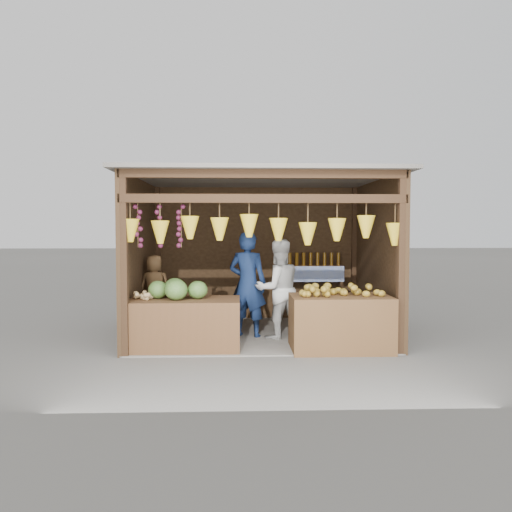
{
  "coord_description": "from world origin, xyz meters",
  "views": [
    {
      "loc": [
        -0.34,
        -8.36,
        1.77
      ],
      "look_at": [
        -0.06,
        -0.1,
        1.33
      ],
      "focal_mm": 35.0,
      "sensor_mm": 36.0,
      "label": 1
    }
  ],
  "objects_px": {
    "man_standing": "(248,284)",
    "vendor_seated": "(155,287)",
    "counter_right": "(340,323)",
    "woman_standing": "(278,289)",
    "counter_left": "(185,324)"
  },
  "relations": [
    {
      "from": "man_standing",
      "to": "vendor_seated",
      "type": "bearing_deg",
      "value": 10.49
    },
    {
      "from": "man_standing",
      "to": "vendor_seated",
      "type": "xyz_separation_m",
      "value": [
        -1.56,
        0.25,
        -0.06
      ]
    },
    {
      "from": "counter_right",
      "to": "woman_standing",
      "type": "xyz_separation_m",
      "value": [
        -0.85,
        0.81,
        0.41
      ]
    },
    {
      "from": "counter_left",
      "to": "counter_right",
      "type": "distance_m",
      "value": 2.29
    },
    {
      "from": "woman_standing",
      "to": "vendor_seated",
      "type": "bearing_deg",
      "value": -27.15
    },
    {
      "from": "woman_standing",
      "to": "vendor_seated",
      "type": "distance_m",
      "value": 2.09
    },
    {
      "from": "man_standing",
      "to": "counter_left",
      "type": "bearing_deg",
      "value": 59.84
    },
    {
      "from": "counter_right",
      "to": "vendor_seated",
      "type": "height_order",
      "value": "vendor_seated"
    },
    {
      "from": "counter_right",
      "to": "woman_standing",
      "type": "height_order",
      "value": "woman_standing"
    },
    {
      "from": "vendor_seated",
      "to": "counter_left",
      "type": "bearing_deg",
      "value": 122.4
    },
    {
      "from": "woman_standing",
      "to": "vendor_seated",
      "type": "xyz_separation_m",
      "value": [
        -2.05,
        0.37,
        0.0
      ]
    },
    {
      "from": "counter_left",
      "to": "vendor_seated",
      "type": "height_order",
      "value": "vendor_seated"
    },
    {
      "from": "vendor_seated",
      "to": "man_standing",
      "type": "bearing_deg",
      "value": 172.96
    },
    {
      "from": "counter_left",
      "to": "counter_right",
      "type": "bearing_deg",
      "value": -3.2
    },
    {
      "from": "counter_right",
      "to": "vendor_seated",
      "type": "distance_m",
      "value": 3.16
    }
  ]
}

